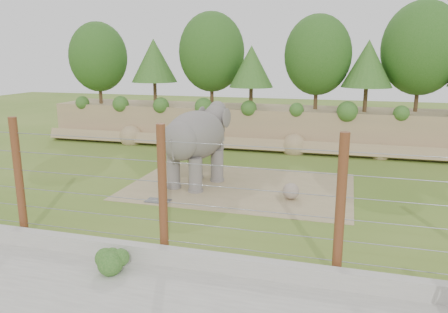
# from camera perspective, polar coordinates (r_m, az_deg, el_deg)

# --- Properties ---
(ground) EXTENTS (90.00, 90.00, 0.00)m
(ground) POSITION_cam_1_polar(r_m,az_deg,el_deg) (17.45, -1.81, -6.56)
(ground) COLOR #486C1F
(ground) RESTS_ON ground
(back_embankment) EXTENTS (30.00, 5.52, 8.77)m
(back_embankment) POSITION_cam_1_polar(r_m,az_deg,el_deg) (28.73, 7.08, 9.20)
(back_embankment) COLOR #99805F
(back_embankment) RESTS_ON ground
(dirt_patch) EXTENTS (10.00, 7.00, 0.02)m
(dirt_patch) POSITION_cam_1_polar(r_m,az_deg,el_deg) (20.07, 2.16, -3.89)
(dirt_patch) COLOR #93845B
(dirt_patch) RESTS_ON ground
(drain_grate) EXTENTS (1.00, 0.60, 0.03)m
(drain_grate) POSITION_cam_1_polar(r_m,az_deg,el_deg) (18.22, -8.61, -5.73)
(drain_grate) COLOR #262628
(drain_grate) RESTS_ON dirt_patch
(elephant) EXTENTS (2.86, 4.76, 3.60)m
(elephant) POSITION_cam_1_polar(r_m,az_deg,el_deg) (19.93, -3.73, 1.28)
(elephant) COLOR #645D58
(elephant) RESTS_ON ground
(stone_ball) EXTENTS (0.69, 0.69, 0.69)m
(stone_ball) POSITION_cam_1_polar(r_m,az_deg,el_deg) (18.38, 8.73, -4.50)
(stone_ball) COLOR gray
(stone_ball) RESTS_ON dirt_patch
(retaining_wall) EXTENTS (26.00, 0.35, 0.50)m
(retaining_wall) POSITION_cam_1_polar(r_m,az_deg,el_deg) (13.05, -8.67, -12.58)
(retaining_wall) COLOR #A29E96
(retaining_wall) RESTS_ON ground
(walkway) EXTENTS (26.00, 4.00, 0.01)m
(walkway) POSITION_cam_1_polar(r_m,az_deg,el_deg) (11.60, -12.90, -17.65)
(walkway) COLOR #A29E96
(walkway) RESTS_ON ground
(barrier_fence) EXTENTS (20.26, 0.26, 4.00)m
(barrier_fence) POSITION_cam_1_polar(r_m,az_deg,el_deg) (12.83, -8.01, -4.60)
(barrier_fence) COLOR #5C2A1B
(barrier_fence) RESTS_ON ground
(walkway_shrub) EXTENTS (0.72, 0.72, 0.72)m
(walkway_shrub) POSITION_cam_1_polar(r_m,az_deg,el_deg) (12.79, -14.39, -12.81)
(walkway_shrub) COLOR #22581A
(walkway_shrub) RESTS_ON walkway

